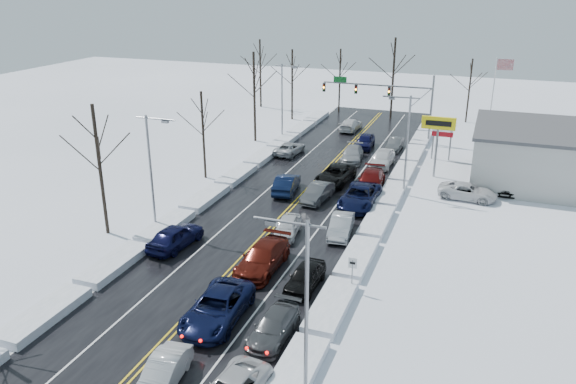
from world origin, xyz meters
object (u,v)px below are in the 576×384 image
at_px(flagpole, 494,94).
at_px(oncoming_car_0, 287,192).
at_px(traffic_signal_mast, 388,95).
at_px(tires_plus_sign, 438,127).

relative_size(flagpole, oncoming_car_0, 2.03).
bearing_deg(traffic_signal_mast, tires_plus_sign, -59.54).
bearing_deg(tires_plus_sign, traffic_signal_mast, 120.46).
height_order(traffic_signal_mast, tires_plus_sign, traffic_signal_mast).
bearing_deg(tires_plus_sign, oncoming_car_0, -143.43).
distance_m(traffic_signal_mast, oncoming_car_0, 22.30).
bearing_deg(traffic_signal_mast, oncoming_car_0, -103.63).
xyz_separation_m(traffic_signal_mast, flagpole, (11.72, 2.01, 0.45)).
distance_m(traffic_signal_mast, flagpole, 11.90).
distance_m(tires_plus_sign, flagpole, 14.79).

